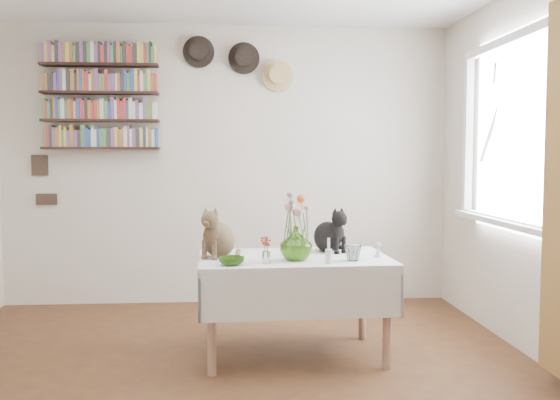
{
  "coord_description": "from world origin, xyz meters",
  "views": [
    {
      "loc": [
        0.04,
        -3.41,
        1.33
      ],
      "look_at": [
        0.35,
        0.55,
        1.05
      ],
      "focal_mm": 40.0,
      "sensor_mm": 36.0,
      "label": 1
    }
  ],
  "objects": [
    {
      "name": "drinking_glass",
      "position": [
        0.8,
        0.46,
        0.72
      ],
      "size": [
        0.13,
        0.13,
        0.1
      ],
      "primitive_type": "imported",
      "rotation": [
        0.0,
        0.0,
        -0.18
      ],
      "color": "white",
      "rests_on": "dining_table"
    },
    {
      "name": "flower_bouquet",
      "position": [
        0.44,
        0.52,
        1.01
      ],
      "size": [
        0.17,
        0.13,
        0.39
      ],
      "color": "#4C7233",
      "rests_on": "flower_vase"
    },
    {
      "name": "wall_art_plaques",
      "position": [
        -1.63,
        2.23,
        1.12
      ],
      "size": [
        0.21,
        0.02,
        0.44
      ],
      "color": "#38281E",
      "rests_on": "room"
    },
    {
      "name": "tabby_cat",
      "position": [
        -0.05,
        0.69,
        0.84
      ],
      "size": [
        0.34,
        0.36,
        0.34
      ],
      "primitive_type": null,
      "rotation": [
        0.0,
        0.0,
        -0.48
      ],
      "color": "brown",
      "rests_on": "dining_table"
    },
    {
      "name": "green_bowl",
      "position": [
        0.03,
        0.35,
        0.69
      ],
      "size": [
        0.2,
        0.2,
        0.05
      ],
      "primitive_type": "imported",
      "rotation": [
        0.0,
        0.0,
        -0.31
      ],
      "color": "#76AF3B",
      "rests_on": "dining_table"
    },
    {
      "name": "dining_table",
      "position": [
        0.45,
        0.65,
        0.5
      ],
      "size": [
        1.27,
        0.84,
        0.67
      ],
      "color": "white",
      "rests_on": "room"
    },
    {
      "name": "berry_jar",
      "position": [
        0.25,
        0.39,
        0.75
      ],
      "size": [
        0.05,
        0.05,
        0.19
      ],
      "color": "white",
      "rests_on": "dining_table"
    },
    {
      "name": "room",
      "position": [
        0.0,
        0.0,
        1.25
      ],
      "size": [
        4.08,
        4.58,
        2.58
      ],
      "color": "brown",
      "rests_on": "ground"
    },
    {
      "name": "bookshelf_unit",
      "position": [
        -1.1,
        2.16,
        1.84
      ],
      "size": [
        1.0,
        0.16,
        0.91
      ],
      "color": "black",
      "rests_on": "room"
    },
    {
      "name": "flower_vase",
      "position": [
        0.44,
        0.51,
        0.78
      ],
      "size": [
        0.25,
        0.25,
        0.22
      ],
      "primitive_type": "imported",
      "rotation": [
        0.0,
        0.0,
        -0.23
      ],
      "color": "#76AF3B",
      "rests_on": "dining_table"
    },
    {
      "name": "wall_hats",
      "position": [
        0.12,
        2.19,
        2.17
      ],
      "size": [
        0.98,
        0.09,
        0.48
      ],
      "color": "black",
      "rests_on": "room"
    },
    {
      "name": "candlestick",
      "position": [
        0.63,
        0.38,
        0.72
      ],
      "size": [
        0.04,
        0.04,
        0.16
      ],
      "color": "white",
      "rests_on": "dining_table"
    },
    {
      "name": "porcelain_figurine",
      "position": [
        0.99,
        0.57,
        0.71
      ],
      "size": [
        0.05,
        0.05,
        0.1
      ],
      "color": "white",
      "rests_on": "dining_table"
    },
    {
      "name": "window",
      "position": [
        1.97,
        0.8,
        1.4
      ],
      "size": [
        0.12,
        1.52,
        1.32
      ],
      "color": "white",
      "rests_on": "room"
    },
    {
      "name": "black_cat",
      "position": [
        0.7,
        0.86,
        0.83
      ],
      "size": [
        0.33,
        0.34,
        0.32
      ],
      "primitive_type": null,
      "rotation": [
        0.0,
        0.0,
        0.59
      ],
      "color": "black",
      "rests_on": "dining_table"
    }
  ]
}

